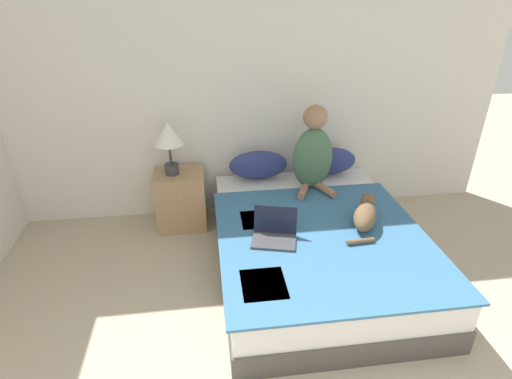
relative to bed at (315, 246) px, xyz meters
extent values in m
cube|color=silver|center=(-0.54, 1.12, 1.06)|extent=(5.34, 0.05, 2.55)
cube|color=#4C4742|center=(0.00, 0.01, -0.12)|extent=(1.57, 2.10, 0.20)
cube|color=silver|center=(0.00, 0.01, 0.09)|extent=(1.55, 2.07, 0.22)
cube|color=teal|center=(0.00, -0.20, 0.21)|extent=(1.62, 1.68, 0.02)
cube|color=silver|center=(-0.54, -0.67, 0.22)|extent=(0.29, 0.32, 0.01)
cube|color=silver|center=(-0.47, 0.13, 0.22)|extent=(0.26, 0.29, 0.01)
ellipsoid|color=navy|center=(-0.35, 0.91, 0.36)|extent=(0.58, 0.23, 0.28)
ellipsoid|color=navy|center=(0.35, 0.91, 0.36)|extent=(0.58, 0.23, 0.28)
ellipsoid|color=#476B4C|center=(0.12, 0.65, 0.52)|extent=(0.38, 0.21, 0.59)
sphere|color=#9E7051|center=(0.12, 0.65, 0.91)|extent=(0.22, 0.22, 0.22)
cylinder|color=#9E7051|center=(0.01, 0.51, 0.26)|extent=(0.17, 0.27, 0.07)
cylinder|color=#9E7051|center=(0.22, 0.51, 0.26)|extent=(0.17, 0.27, 0.07)
ellipsoid|color=brown|center=(0.37, -0.08, 0.31)|extent=(0.33, 0.43, 0.18)
sphere|color=brown|center=(0.47, 0.11, 0.34)|extent=(0.12, 0.12, 0.12)
cone|color=brown|center=(0.44, 0.13, 0.38)|extent=(0.05, 0.05, 0.05)
cone|color=brown|center=(0.50, 0.10, 0.38)|extent=(0.05, 0.05, 0.05)
cylinder|color=brown|center=(0.25, -0.32, 0.24)|extent=(0.22, 0.05, 0.04)
cube|color=#424247|center=(-0.39, -0.22, 0.23)|extent=(0.37, 0.29, 0.02)
cube|color=black|center=(-0.36, -0.09, 0.35)|extent=(0.33, 0.14, 0.21)
cube|color=tan|center=(-1.13, 0.85, 0.07)|extent=(0.47, 0.39, 0.57)
sphere|color=tan|center=(-1.13, 0.64, 0.19)|extent=(0.03, 0.03, 0.03)
cylinder|color=#38383D|center=(-1.19, 0.84, 0.40)|extent=(0.13, 0.13, 0.10)
cylinder|color=#38383D|center=(-1.19, 0.84, 0.55)|extent=(0.02, 0.02, 0.20)
cone|color=white|center=(-1.19, 0.84, 0.76)|extent=(0.28, 0.28, 0.21)
camera|label=1|loc=(-0.86, -2.67, 1.97)|focal=28.00mm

